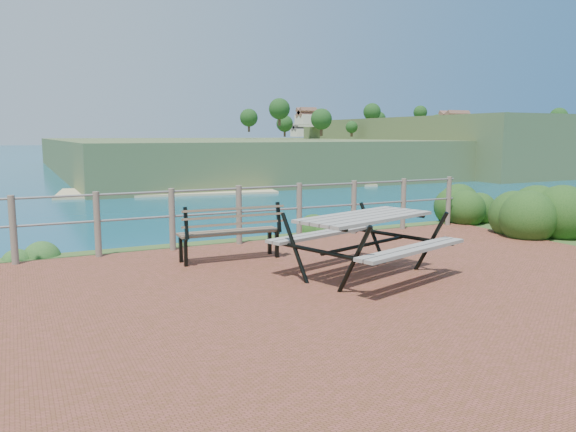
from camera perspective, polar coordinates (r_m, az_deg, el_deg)
name	(u,v)px	position (r m, az deg, el deg)	size (l,w,h in m)	color
ground	(342,295)	(6.71, 5.53, -7.97)	(10.00, 7.00, 0.12)	brown
ocean	(23,140)	(205.51, -25.32, 6.97)	(1200.00, 1200.00, 0.00)	#126871
safety_railing	(239,212)	(9.54, -5.00, 0.43)	(9.40, 0.10, 1.00)	#6B5B4C
distant_bay	(431,142)	(272.85, 14.35, 7.32)	(290.00, 232.36, 24.00)	#475B2D
picnic_table	(365,239)	(7.42, 7.79, -2.32)	(2.07, 1.61, 0.81)	gray
park_bench	(229,224)	(8.34, -5.98, -0.77)	(1.53, 0.42, 0.86)	brown
shrub_right_front	(538,237)	(11.36, 24.02, -1.93)	(1.42, 1.42, 2.02)	#163C12
shrub_right_edge	(460,222)	(12.73, 17.09, -0.55)	(1.13, 1.13, 1.61)	#163C12
shrub_lip_west	(31,255)	(9.67, -24.69, -3.65)	(0.67, 0.67, 0.38)	#255720
shrub_lip_east	(321,230)	(11.08, 3.36, -1.46)	(0.71, 0.71, 0.42)	#163C12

